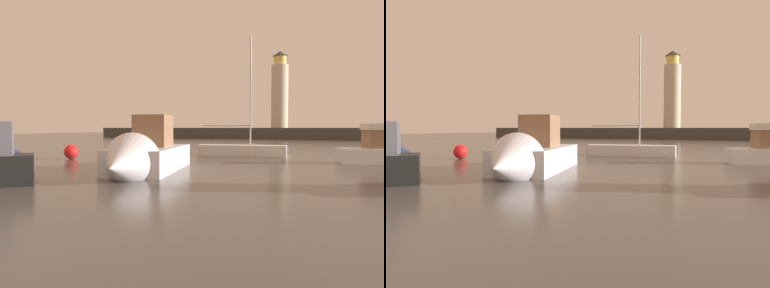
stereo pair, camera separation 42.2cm
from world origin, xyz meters
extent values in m
plane|color=#4C4742|center=(0.00, 36.12, 0.00)|extent=(220.00, 220.00, 0.00)
cube|color=#423F3D|center=(0.00, 72.24, 1.14)|extent=(94.05, 4.20, 2.28)
cylinder|color=beige|center=(-5.65, 72.24, 8.49)|extent=(3.27, 3.27, 12.43)
cylinder|color=#F2CC59|center=(-5.65, 72.24, 15.58)|extent=(2.45, 2.45, 1.74)
cone|color=#33383D|center=(-5.65, 72.24, 16.94)|extent=(2.94, 2.94, 0.99)
cube|color=#8C6647|center=(9.19, 24.66, 1.57)|extent=(1.95, 1.91, 1.17)
cube|color=silver|center=(9.19, 24.66, 2.37)|extent=(2.15, 2.10, 0.41)
cube|color=silver|center=(-2.31, 15.69, 0.63)|extent=(4.54, 7.78, 1.26)
cone|color=silver|center=(-1.28, 11.44, 0.69)|extent=(3.33, 3.20, 2.79)
cube|color=#8C6647|center=(-2.41, 16.11, 2.13)|extent=(2.22, 2.48, 1.74)
cone|color=#1E284C|center=(-15.03, 17.30, 0.51)|extent=(2.22, 2.25, 1.65)
cube|color=white|center=(-0.59, 27.36, 0.45)|extent=(7.29, 2.60, 0.89)
cylinder|color=#B7B7BC|center=(0.12, 27.46, 5.29)|extent=(0.12, 0.12, 8.79)
cylinder|color=#B7B7BC|center=(-1.83, 27.20, 2.48)|extent=(3.90, 0.62, 0.09)
sphere|color=red|center=(-11.26, 19.47, 0.52)|extent=(1.04, 1.04, 1.04)
camera|label=1|loc=(7.66, -1.52, 2.31)|focal=34.19mm
camera|label=2|loc=(8.05, -1.35, 2.31)|focal=34.19mm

